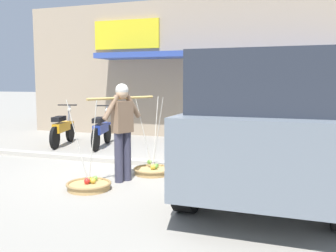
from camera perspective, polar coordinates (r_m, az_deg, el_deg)
name	(u,v)px	position (r m, az deg, el deg)	size (l,w,h in m)	color
ground_plane	(138,173)	(7.26, -4.53, -7.08)	(90.00, 90.00, 0.00)	gray
sidewalk_curb	(152,163)	(7.88, -2.48, -5.59)	(20.00, 0.24, 0.10)	#AEA89C
fruit_vendor	(122,126)	(6.54, -6.88, 0.04)	(0.63, 1.31, 1.70)	#38384C
fruit_basket_left_side	(153,170)	(7.17, -2.34, -6.64)	(0.72, 0.72, 1.45)	tan
fruit_basket_right_side	(89,185)	(6.30, -11.82, -8.67)	(0.72, 0.72, 1.45)	tan
motorcycle_nearest_shop	(62,129)	(10.65, -15.63, -0.41)	(0.67, 1.77, 1.09)	black
motorcycle_second_in_row	(101,130)	(10.12, -9.99, -0.62)	(0.65, 1.78, 1.09)	black
parked_truck	(272,120)	(6.18, 15.35, 0.91)	(2.20, 4.83, 2.10)	slate
storefront_building	(232,71)	(13.79, 9.62, 8.19)	(13.00, 6.00, 4.20)	tan
wooden_crate	(234,152)	(8.62, 9.88, -3.87)	(0.44, 0.36, 0.32)	olive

